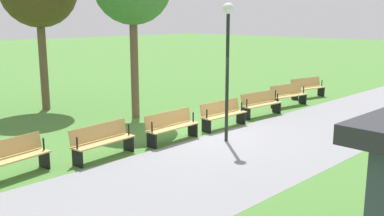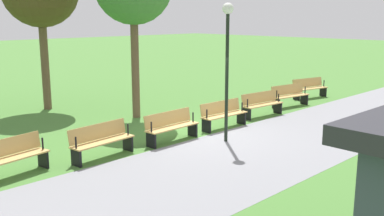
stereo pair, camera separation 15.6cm
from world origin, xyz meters
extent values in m
plane|color=#477A33|center=(0.00, 0.00, 0.00)|extent=(120.00, 120.00, 0.00)
cube|color=gray|center=(0.00, 2.32, 0.00)|extent=(30.66, 4.21, 0.01)
cube|color=tan|center=(-8.10, -0.90, 0.45)|extent=(1.88, 0.83, 0.04)
cube|color=tan|center=(-8.14, -1.09, 0.69)|extent=(1.81, 0.50, 0.40)
cube|color=black|center=(-8.93, -0.71, 0.21)|extent=(0.14, 0.38, 0.43)
cylinder|color=black|center=(-8.93, -0.69, 0.61)|extent=(0.05, 0.05, 0.30)
cube|color=black|center=(-7.26, -1.08, 0.21)|extent=(0.14, 0.38, 0.43)
cylinder|color=black|center=(-7.26, -1.06, 0.61)|extent=(0.05, 0.05, 0.30)
cube|color=tan|center=(-5.81, -0.46, 0.45)|extent=(1.88, 0.72, 0.04)
cube|color=tan|center=(-5.84, -0.66, 0.69)|extent=(1.82, 0.39, 0.40)
cube|color=black|center=(-6.65, -0.32, 0.21)|extent=(0.12, 0.38, 0.43)
cylinder|color=black|center=(-6.65, -0.30, 0.61)|extent=(0.05, 0.05, 0.30)
cube|color=black|center=(-4.96, -0.59, 0.21)|extent=(0.12, 0.38, 0.43)
cylinder|color=black|center=(-4.96, -0.57, 0.61)|extent=(0.05, 0.05, 0.30)
cube|color=tan|center=(-3.49, -0.17, 0.45)|extent=(1.86, 0.61, 0.04)
cube|color=tan|center=(-3.51, -0.36, 0.69)|extent=(1.83, 0.28, 0.40)
cube|color=black|center=(-4.34, -0.08, 0.21)|extent=(0.10, 0.38, 0.43)
cylinder|color=black|center=(-4.34, -0.06, 0.61)|extent=(0.05, 0.05, 0.30)
cube|color=black|center=(-2.64, -0.25, 0.21)|extent=(0.10, 0.38, 0.43)
cylinder|color=black|center=(-2.64, -0.23, 0.61)|extent=(0.05, 0.05, 0.30)
cube|color=tan|center=(-1.17, -0.02, 0.45)|extent=(1.84, 0.50, 0.04)
cube|color=tan|center=(-1.17, -0.22, 0.69)|extent=(1.83, 0.16, 0.40)
cube|color=black|center=(-2.02, 0.01, 0.21)|extent=(0.07, 0.38, 0.43)
cylinder|color=black|center=(-2.02, 0.03, 0.61)|extent=(0.05, 0.05, 0.30)
cube|color=black|center=(-0.31, -0.05, 0.21)|extent=(0.07, 0.38, 0.43)
cylinder|color=black|center=(-0.31, -0.03, 0.61)|extent=(0.05, 0.05, 0.30)
cube|color=tan|center=(1.17, -0.02, 0.45)|extent=(1.84, 0.50, 0.04)
cube|color=tan|center=(1.17, -0.22, 0.69)|extent=(1.83, 0.16, 0.40)
cube|color=black|center=(0.31, -0.05, 0.21)|extent=(0.07, 0.38, 0.43)
cylinder|color=black|center=(0.31, -0.03, 0.61)|extent=(0.05, 0.05, 0.30)
cube|color=black|center=(2.02, 0.01, 0.21)|extent=(0.07, 0.38, 0.43)
cylinder|color=black|center=(2.02, 0.03, 0.61)|extent=(0.05, 0.05, 0.30)
cube|color=tan|center=(3.49, -0.17, 0.45)|extent=(1.86, 0.61, 0.04)
cube|color=tan|center=(3.51, -0.36, 0.69)|extent=(1.83, 0.28, 0.40)
cube|color=black|center=(2.64, -0.25, 0.21)|extent=(0.10, 0.38, 0.43)
cylinder|color=black|center=(2.64, -0.23, 0.61)|extent=(0.05, 0.05, 0.30)
cube|color=black|center=(4.34, -0.08, 0.21)|extent=(0.10, 0.38, 0.43)
cylinder|color=black|center=(4.34, -0.06, 0.61)|extent=(0.05, 0.05, 0.30)
cube|color=tan|center=(5.81, -0.46, 0.45)|extent=(1.88, 0.72, 0.04)
cube|color=tan|center=(5.84, -0.66, 0.69)|extent=(1.82, 0.39, 0.40)
cube|color=black|center=(4.96, -0.59, 0.21)|extent=(0.12, 0.38, 0.43)
cylinder|color=black|center=(4.96, -0.57, 0.61)|extent=(0.05, 0.05, 0.30)
cylinder|color=brown|center=(-0.08, -3.39, 1.92)|extent=(0.28, 0.28, 3.84)
cylinder|color=brown|center=(1.56, -7.09, 1.87)|extent=(0.31, 0.31, 3.74)
cylinder|color=black|center=(0.00, 1.06, 1.87)|extent=(0.10, 0.10, 3.74)
sphere|color=white|center=(0.00, 1.06, 3.88)|extent=(0.32, 0.32, 0.32)
camera|label=1|loc=(9.74, 9.24, 3.66)|focal=41.12mm
camera|label=2|loc=(9.63, 9.35, 3.66)|focal=41.12mm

